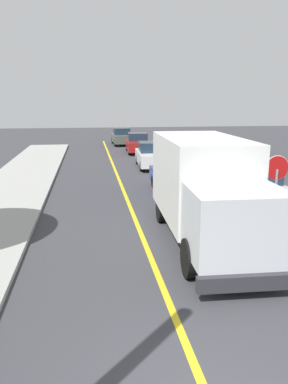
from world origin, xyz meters
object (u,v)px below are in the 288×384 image
at_px(parked_car_far, 138,143).
at_px(stop_sign, 276,180).
at_px(parked_car_mid, 151,155).
at_px(parked_van_across, 253,187).
at_px(parked_car_furthest, 122,137).
at_px(parked_car_near, 176,177).
at_px(box_truck, 205,186).

height_order(parked_car_far, stop_sign, stop_sign).
xyz_separation_m(parked_car_mid, stop_sign, (1.80, -13.63, 1.06)).
bearing_deg(stop_sign, parked_car_mid, 97.52).
bearing_deg(parked_van_across, parked_car_furthest, 98.41).
xyz_separation_m(parked_car_near, parked_car_mid, (0.03, 7.44, 0.00)).
relative_size(parked_car_near, stop_sign, 1.68).
xyz_separation_m(parked_car_furthest, stop_sign, (2.58, -27.32, 1.06)).
distance_m(parked_car_near, stop_sign, 6.53).
relative_size(box_truck, stop_sign, 2.74).
bearing_deg(parked_van_across, parked_car_far, 98.79).
height_order(parked_car_mid, parked_van_across, same).
height_order(box_truck, parked_car_furthest, box_truck).
height_order(parked_car_furthest, parked_van_across, same).
relative_size(parked_car_mid, parked_van_across, 1.01).
bearing_deg(stop_sign, parked_car_near, 106.47).
bearing_deg(parked_car_furthest, parked_car_near, -87.97).
xyz_separation_m(parked_car_mid, parked_car_furthest, (-0.78, 13.69, 0.00)).
bearing_deg(parked_car_near, box_truck, -94.92).
bearing_deg(parked_car_near, parked_car_far, 89.77).
bearing_deg(parked_car_far, parked_car_near, -90.23).
xyz_separation_m(box_truck, stop_sign, (2.36, 0.07, 0.09)).
relative_size(parked_car_far, parked_car_furthest, 1.01).
height_order(box_truck, parked_car_mid, box_truck).
xyz_separation_m(parked_car_near, parked_car_far, (0.06, 14.87, 0.00)).
xyz_separation_m(parked_car_near, parked_van_across, (2.75, -2.53, 0.00)).
distance_m(parked_car_near, parked_van_across, 3.74).
relative_size(box_truck, parked_car_mid, 1.62).
bearing_deg(parked_car_mid, parked_car_far, 89.75).
xyz_separation_m(parked_van_across, stop_sign, (-0.93, -3.65, 1.06)).
bearing_deg(parked_car_furthest, parked_van_across, -81.59).
bearing_deg(parked_car_far, stop_sign, -85.20).
distance_m(parked_car_mid, parked_car_far, 7.43).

